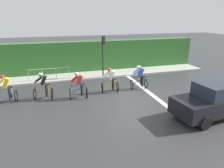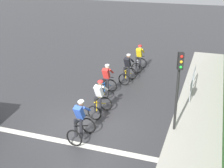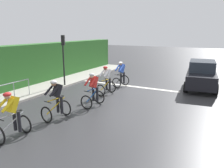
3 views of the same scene
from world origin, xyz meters
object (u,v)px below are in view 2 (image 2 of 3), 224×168
(cyclist_second, at_px, (128,69))
(cyclist_mid, at_px, (107,81))
(pedestrian_railing_kerbside, at_px, (193,79))
(cyclist_fourth, at_px, (100,99))
(traffic_light_near_crossing, at_px, (179,81))
(cyclist_trailing, at_px, (80,122))
(cyclist_lead, at_px, (139,59))

(cyclist_second, relative_size, cyclist_mid, 1.00)
(cyclist_mid, relative_size, pedestrian_railing_kerbside, 0.55)
(cyclist_second, height_order, pedestrian_railing_kerbside, cyclist_second)
(cyclist_fourth, distance_m, pedestrian_railing_kerbside, 5.31)
(cyclist_mid, relative_size, traffic_light_near_crossing, 0.50)
(cyclist_fourth, bearing_deg, cyclist_trailing, -88.91)
(cyclist_mid, distance_m, cyclist_trailing, 4.27)
(cyclist_lead, distance_m, cyclist_fourth, 6.27)
(cyclist_trailing, xyz_separation_m, pedestrian_railing_kerbside, (3.59, 5.97, -0.03))
(cyclist_lead, relative_size, cyclist_second, 1.00)
(cyclist_fourth, xyz_separation_m, pedestrian_railing_kerbside, (3.63, 3.87, -0.03))
(cyclist_lead, relative_size, cyclist_trailing, 1.00)
(pedestrian_railing_kerbside, bearing_deg, cyclist_mid, -157.11)
(traffic_light_near_crossing, relative_size, pedestrian_railing_kerbside, 1.10)
(cyclist_lead, bearing_deg, pedestrian_railing_kerbside, -34.86)
(traffic_light_near_crossing, height_order, pedestrian_railing_kerbside, traffic_light_near_crossing)
(cyclist_fourth, height_order, cyclist_trailing, same)
(cyclist_lead, height_order, traffic_light_near_crossing, traffic_light_near_crossing)
(cyclist_second, bearing_deg, cyclist_lead, 86.31)
(cyclist_lead, relative_size, cyclist_mid, 1.00)
(cyclist_mid, distance_m, pedestrian_railing_kerbside, 4.43)
(cyclist_lead, height_order, cyclist_second, same)
(cyclist_fourth, bearing_deg, traffic_light_near_crossing, -6.44)
(cyclist_lead, xyz_separation_m, traffic_light_near_crossing, (3.16, -6.65, 1.43))
(cyclist_lead, distance_m, cyclist_trailing, 8.37)
(cyclist_lead, distance_m, cyclist_mid, 4.17)
(cyclist_lead, height_order, cyclist_mid, same)
(cyclist_lead, relative_size, pedestrian_railing_kerbside, 0.55)
(traffic_light_near_crossing, xyz_separation_m, pedestrian_railing_kerbside, (0.29, 4.25, -1.45))
(cyclist_second, height_order, cyclist_mid, same)
(cyclist_mid, bearing_deg, cyclist_trailing, -83.41)
(cyclist_fourth, bearing_deg, cyclist_lead, 88.33)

